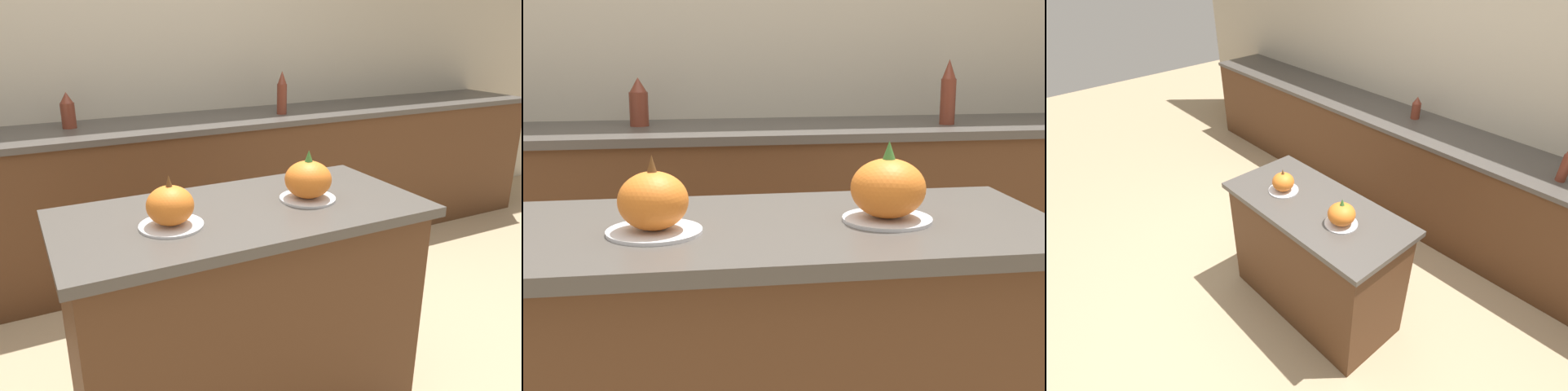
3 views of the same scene
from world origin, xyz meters
TOP-DOWN VIEW (x-y plane):
  - wall_back at (0.00, 1.79)m, footprint 8.00×0.06m
  - kitchen_island at (0.00, 0.00)m, footprint 1.24×0.60m
  - back_counter at (0.00, 1.46)m, footprint 6.00×0.60m
  - pumpkin_cake_left at (-0.26, -0.04)m, footprint 0.20×0.20m
  - pumpkin_cake_right at (0.24, -0.02)m, footprint 0.20×0.20m
  - bottle_tall at (0.93, 1.40)m, footprint 0.06×0.06m
  - bottle_short at (-0.35, 1.54)m, footprint 0.08×0.08m

SIDE VIEW (x-z plane):
  - kitchen_island at x=0.00m, z-range 0.00..0.89m
  - back_counter at x=0.00m, z-range 0.00..0.92m
  - pumpkin_cake_left at x=-0.26m, z-range 0.87..1.03m
  - pumpkin_cake_right at x=0.24m, z-range 0.87..1.05m
  - bottle_short at x=-0.35m, z-range 0.91..1.11m
  - bottle_tall at x=0.93m, z-range 0.91..1.18m
  - wall_back at x=0.00m, z-range 0.00..2.50m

